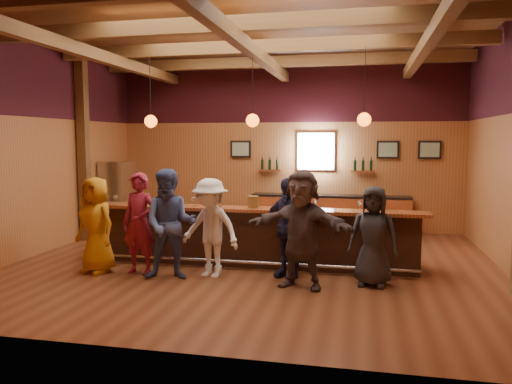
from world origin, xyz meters
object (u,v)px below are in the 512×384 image
bar_counter (255,236)px  customer_navy (288,228)px  customer_dark (373,236)px  ice_bucket (253,202)px  stainless_fridge (118,197)px  back_bar_cabinet (330,213)px  customer_orange (96,225)px  customer_redvest (139,223)px  customer_denim (170,224)px  bottle_a (283,201)px  bartender (295,215)px  customer_brown (301,229)px  customer_white (210,228)px

bar_counter → customer_navy: (0.75, -0.86, 0.34)m
customer_dark → ice_bucket: bearing=170.1°
customer_dark → ice_bucket: (-2.13, 0.72, 0.41)m
stainless_fridge → back_bar_cabinet: bearing=11.9°
customer_orange → customer_navy: size_ratio=0.99×
customer_redvest → customer_denim: bearing=-7.5°
customer_denim → bottle_a: size_ratio=5.50×
customer_orange → customer_denim: customer_denim is taller
back_bar_cabinet → bartender: bearing=-100.5°
customer_denim → ice_bucket: customer_denim is taller
customer_dark → bottle_a: 1.83m
stainless_fridge → customer_brown: 6.45m
back_bar_cabinet → customer_denim: (-2.35, -4.94, 0.46)m
customer_navy → bar_counter: bearing=156.8°
ice_bucket → bottle_a: bearing=8.3°
customer_denim → bartender: customer_denim is taller
stainless_fridge → customer_redvest: bearing=-57.6°
back_bar_cabinet → customer_white: customer_white is taller
stainless_fridge → bar_counter: bearing=-30.8°
ice_bucket → customer_brown: bearing=-46.4°
customer_orange → customer_denim: (1.44, -0.11, 0.08)m
bartender → bottle_a: size_ratio=4.94×
customer_orange → customer_brown: bearing=16.6°
customer_redvest → customer_brown: bearing=4.8°
back_bar_cabinet → ice_bucket: ice_bucket is taller
bar_counter → bottle_a: bearing=-24.2°
bar_counter → stainless_fridge: (-4.12, 2.45, 0.38)m
customer_denim → customer_brown: bearing=-13.8°
customer_orange → customer_redvest: 0.79m
stainless_fridge → customer_denim: 4.82m
bar_counter → customer_orange: 2.91m
stainless_fridge → customer_navy: bearing=-34.2°
customer_redvest → bottle_a: (2.40, 0.90, 0.35)m
back_bar_cabinet → customer_orange: (-3.79, -4.82, 0.37)m
back_bar_cabinet → customer_dark: (0.98, -4.63, 0.33)m
customer_navy → bartender: size_ratio=1.02×
customer_orange → customer_brown: 3.66m
customer_brown → bartender: bearing=112.2°
customer_white → bartender: 2.22m
customer_redvest → customer_denim: 0.69m
stainless_fridge → ice_bucket: size_ratio=8.25×
back_bar_cabinet → ice_bucket: (-1.15, -3.91, 0.74)m
stainless_fridge → customer_dark: (6.28, -3.51, -0.09)m
customer_brown → stainless_fridge: bearing=155.3°
customer_dark → customer_brown: bearing=-153.9°
customer_brown → customer_redvest: bearing=-172.8°
bottle_a → customer_redvest: bearing=-159.3°
customer_navy → bartender: (-0.09, 1.61, -0.02)m
customer_navy → bartender: customer_navy is taller
customer_white → customer_redvest: bearing=-161.1°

